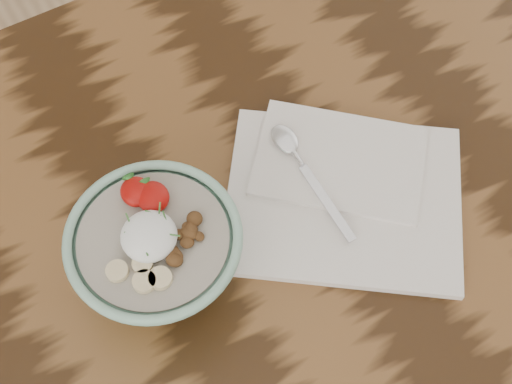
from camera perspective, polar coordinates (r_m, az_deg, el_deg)
table at (r=92.87cm, az=5.64°, el=-3.53°), size 160.00×90.00×75.00cm
breakfast_bowl at (r=75.20cm, az=-7.91°, el=-4.84°), size 18.08×18.08×12.40cm
napkin at (r=84.71cm, az=6.95°, el=0.14°), size 35.06×33.92×1.68cm
spoon at (r=85.15cm, az=3.14°, el=3.03°), size 3.03×17.56×0.92cm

